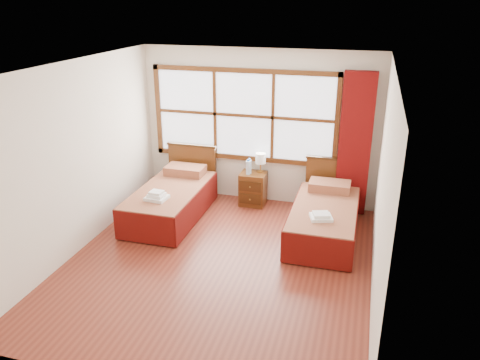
# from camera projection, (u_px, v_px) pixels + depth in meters

# --- Properties ---
(floor) EXTENTS (4.50, 4.50, 0.00)m
(floor) POSITION_uv_depth(u_px,v_px,m) (218.00, 263.00, 6.31)
(floor) COLOR maroon
(floor) RESTS_ON ground
(ceiling) EXTENTS (4.50, 4.50, 0.00)m
(ceiling) POSITION_uv_depth(u_px,v_px,m) (214.00, 67.00, 5.36)
(ceiling) COLOR white
(ceiling) RESTS_ON wall_back
(wall_back) EXTENTS (4.00, 0.00, 4.00)m
(wall_back) POSITION_uv_depth(u_px,v_px,m) (259.00, 127.00, 7.85)
(wall_back) COLOR silver
(wall_back) RESTS_ON floor
(wall_left) EXTENTS (0.00, 4.50, 4.50)m
(wall_left) POSITION_uv_depth(u_px,v_px,m) (76.00, 159.00, 6.34)
(wall_left) COLOR silver
(wall_left) RESTS_ON floor
(wall_right) EXTENTS (0.00, 4.50, 4.50)m
(wall_right) POSITION_uv_depth(u_px,v_px,m) (383.00, 190.00, 5.33)
(wall_right) COLOR silver
(wall_right) RESTS_ON floor
(window) EXTENTS (3.16, 0.06, 1.56)m
(window) POSITION_uv_depth(u_px,v_px,m) (244.00, 115.00, 7.80)
(window) COLOR white
(window) RESTS_ON wall_back
(curtain) EXTENTS (0.50, 0.16, 2.30)m
(curtain) POSITION_uv_depth(u_px,v_px,m) (355.00, 145.00, 7.37)
(curtain) COLOR #660A0A
(curtain) RESTS_ON wall_back
(bed_left) EXTENTS (0.97, 1.99, 0.94)m
(bed_left) POSITION_uv_depth(u_px,v_px,m) (172.00, 199.00, 7.57)
(bed_left) COLOR #361E0B
(bed_left) RESTS_ON floor
(bed_right) EXTENTS (0.95, 1.97, 0.92)m
(bed_right) POSITION_uv_depth(u_px,v_px,m) (324.00, 218.00, 6.96)
(bed_right) COLOR #361E0B
(bed_right) RESTS_ON floor
(nightstand) EXTENTS (0.43, 0.42, 0.57)m
(nightstand) POSITION_uv_depth(u_px,v_px,m) (253.00, 189.00, 8.00)
(nightstand) COLOR #582F13
(nightstand) RESTS_ON floor
(towels_left) EXTENTS (0.33, 0.30, 0.13)m
(towels_left) POSITION_uv_depth(u_px,v_px,m) (157.00, 196.00, 7.03)
(towels_left) COLOR white
(towels_left) RESTS_ON bed_left
(towels_right) EXTENTS (0.36, 0.33, 0.09)m
(towels_right) POSITION_uv_depth(u_px,v_px,m) (321.00, 216.00, 6.45)
(towels_right) COLOR white
(towels_right) RESTS_ON bed_right
(lamp) EXTENTS (0.17, 0.17, 0.33)m
(lamp) POSITION_uv_depth(u_px,v_px,m) (261.00, 159.00, 7.87)
(lamp) COLOR #B9853B
(lamp) RESTS_ON nightstand
(bottle_near) EXTENTS (0.07, 0.07, 0.27)m
(bottle_near) POSITION_uv_depth(u_px,v_px,m) (249.00, 166.00, 7.85)
(bottle_near) COLOR silver
(bottle_near) RESTS_ON nightstand
(bottle_far) EXTENTS (0.07, 0.07, 0.27)m
(bottle_far) POSITION_uv_depth(u_px,v_px,m) (248.00, 168.00, 7.80)
(bottle_far) COLOR silver
(bottle_far) RESTS_ON nightstand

